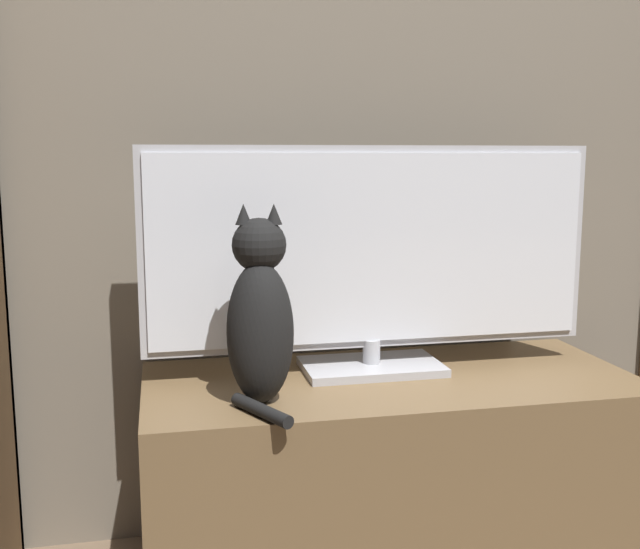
# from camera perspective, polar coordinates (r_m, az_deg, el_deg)

# --- Properties ---
(wall_back) EXTENTS (4.80, 0.05, 2.60)m
(wall_back) POSITION_cam_1_polar(r_m,az_deg,el_deg) (2.09, 3.09, 16.32)
(wall_back) COLOR #756B5B
(wall_back) RESTS_ON ground_plane
(tv_stand) EXTENTS (1.19, 0.53, 0.50)m
(tv_stand) POSITION_cam_1_polar(r_m,az_deg,el_deg) (1.94, 5.30, -14.84)
(tv_stand) COLOR brown
(tv_stand) RESTS_ON ground_plane
(tv) EXTENTS (1.13, 0.21, 0.56)m
(tv) POSITION_cam_1_polar(r_m,az_deg,el_deg) (1.85, 3.99, 1.36)
(tv) COLOR #B7B7BC
(tv) RESTS_ON tv_stand
(cat) EXTENTS (0.16, 0.28, 0.43)m
(cat) POSITION_cam_1_polar(r_m,az_deg,el_deg) (1.63, -4.59, -3.15)
(cat) COLOR black
(cat) RESTS_ON tv_stand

